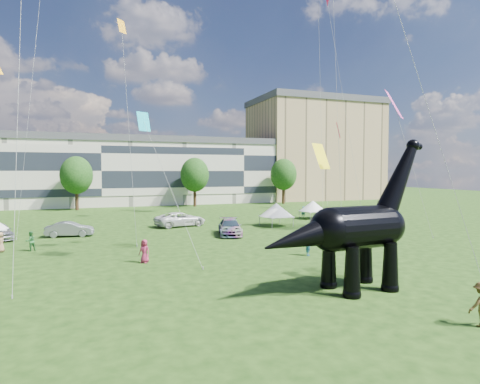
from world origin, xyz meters
name	(u,v)px	position (x,y,z in m)	size (l,w,h in m)	color
ground	(289,295)	(0.00, 0.00, 0.00)	(220.00, 220.00, 0.00)	#16330C
terrace_row	(101,174)	(-8.00, 62.00, 6.00)	(78.00, 11.00, 12.00)	beige
apartment_block	(314,152)	(40.00, 65.00, 11.00)	(28.00, 18.00, 22.00)	tan
tree_mid_left	(76,172)	(-12.00, 53.00, 6.29)	(5.20, 5.20, 9.44)	#382314
tree_mid_right	(195,172)	(8.00, 53.00, 6.29)	(5.20, 5.20, 9.44)	#382314
tree_far_right	(284,172)	(26.00, 53.00, 6.29)	(5.20, 5.20, 9.44)	#382314
dinosaur_sculpture	(353,231)	(3.67, -0.35, 3.26)	(10.60, 3.12, 8.64)	black
car_grey	(70,229)	(-11.71, 24.31, 0.73)	(1.55, 4.45, 1.47)	slate
car_white	(180,219)	(0.08, 27.78, 0.83)	(2.76, 5.98, 1.66)	silver
car_dark	(230,227)	(3.48, 19.75, 0.79)	(2.21, 5.44, 1.58)	#595960
gazebo_near	(276,210)	(10.71, 24.12, 1.91)	(4.31, 4.31, 2.72)	silver
gazebo_far	(313,206)	(18.50, 28.98, 1.73)	(3.80, 3.80, 2.47)	white
visitors	(201,244)	(-1.68, 11.45, 0.87)	(42.84, 38.06, 1.87)	#21537B
kites	(269,28)	(8.64, 21.78, 21.83)	(52.44, 46.64, 32.32)	#EB0F43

